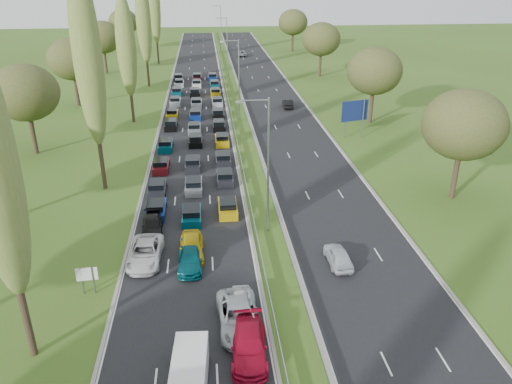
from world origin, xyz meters
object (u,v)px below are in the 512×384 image
near_car_2 (145,253)px  info_sign (87,277)px  direction_sign (355,112)px  white_van_rear (190,371)px  near_car_3 (152,226)px

near_car_2 → info_sign: (-3.62, -3.89, 0.59)m
near_car_2 → direction_sign: size_ratio=1.06×
white_van_rear → near_car_2: bearing=109.4°
near_car_2 → white_van_rear: (3.76, -13.32, 0.21)m
near_car_2 → direction_sign: bearing=51.3°
near_car_2 → info_sign: size_ratio=2.62×
white_van_rear → direction_sign: (21.42, 42.45, 2.58)m
white_van_rear → info_sign: size_ratio=2.29×
info_sign → direction_sign: size_ratio=0.40×
white_van_rear → info_sign: 11.98m
info_sign → direction_sign: direction_sign is taller
direction_sign → near_car_2: bearing=-130.8°
near_car_2 → white_van_rear: 13.85m
info_sign → near_car_2: bearing=47.1°
near_car_3 → direction_sign: bearing=40.9°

